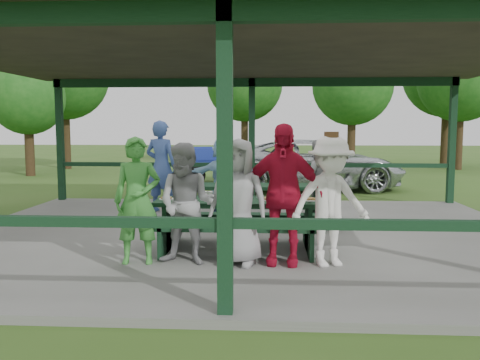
# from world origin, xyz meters

# --- Properties ---
(ground) EXTENTS (90.00, 90.00, 0.00)m
(ground) POSITION_xyz_m (0.00, 0.00, 0.00)
(ground) COLOR #33581B
(ground) RESTS_ON ground
(concrete_slab) EXTENTS (10.00, 8.00, 0.10)m
(concrete_slab) POSITION_xyz_m (0.00, 0.00, 0.05)
(concrete_slab) COLOR slate
(concrete_slab) RESTS_ON ground
(pavilion_structure) EXTENTS (10.60, 8.60, 3.24)m
(pavilion_structure) POSITION_xyz_m (0.00, 0.00, 3.17)
(pavilion_structure) COLOR black
(pavilion_structure) RESTS_ON concrete_slab
(picnic_table_near) EXTENTS (2.45, 1.39, 0.75)m
(picnic_table_near) POSITION_xyz_m (-0.03, -1.20, 0.57)
(picnic_table_near) COLOR black
(picnic_table_near) RESTS_ON concrete_slab
(picnic_table_far) EXTENTS (2.80, 1.39, 0.75)m
(picnic_table_far) POSITION_xyz_m (0.10, 0.80, 0.58)
(picnic_table_far) COLOR black
(picnic_table_far) RESTS_ON concrete_slab
(table_setting) EXTENTS (2.36, 0.45, 0.10)m
(table_setting) POSITION_xyz_m (0.00, -1.16, 0.89)
(table_setting) COLOR white
(table_setting) RESTS_ON picnic_table_near
(contestant_green) EXTENTS (0.67, 0.48, 1.71)m
(contestant_green) POSITION_xyz_m (-1.33, -2.02, 0.95)
(contestant_green) COLOR #3D9037
(contestant_green) RESTS_ON concrete_slab
(contestant_grey_left) EXTENTS (0.90, 0.76, 1.63)m
(contestant_grey_left) POSITION_xyz_m (-0.67, -2.02, 0.91)
(contestant_grey_left) COLOR gray
(contestant_grey_left) RESTS_ON concrete_slab
(contestant_grey_mid) EXTENTS (0.92, 0.71, 1.68)m
(contestant_grey_mid) POSITION_xyz_m (0.02, -2.01, 0.94)
(contestant_grey_mid) COLOR gray
(contestant_grey_mid) RESTS_ON concrete_slab
(contestant_red) EXTENTS (1.15, 0.58, 1.88)m
(contestant_red) POSITION_xyz_m (0.60, -1.95, 1.04)
(contestant_red) COLOR #B9122E
(contestant_red) RESTS_ON concrete_slab
(contestant_white_fedora) EXTENTS (1.25, 0.94, 1.77)m
(contestant_white_fedora) POSITION_xyz_m (1.23, -2.00, 0.96)
(contestant_white_fedora) COLOR white
(contestant_white_fedora) RESTS_ON concrete_slab
(spectator_lblue) EXTENTS (1.52, 0.49, 1.64)m
(spectator_lblue) POSITION_xyz_m (-0.50, 1.60, 0.92)
(spectator_lblue) COLOR #90BDDE
(spectator_lblue) RESTS_ON concrete_slab
(spectator_blue) EXTENTS (0.82, 0.66, 1.97)m
(spectator_blue) POSITION_xyz_m (-1.89, 2.11, 1.08)
(spectator_blue) COLOR #3A5497
(spectator_blue) RESTS_ON concrete_slab
(spectator_grey) EXTENTS (0.85, 0.71, 1.57)m
(spectator_grey) POSITION_xyz_m (1.39, 1.64, 0.88)
(spectator_grey) COLOR gray
(spectator_grey) RESTS_ON concrete_slab
(pickup_truck) EXTENTS (5.77, 3.10, 1.54)m
(pickup_truck) POSITION_xyz_m (1.77, 7.05, 0.77)
(pickup_truck) COLOR silver
(pickup_truck) RESTS_ON ground
(farm_trailer) EXTENTS (3.82, 2.19, 1.32)m
(farm_trailer) POSITION_xyz_m (-1.33, 8.66, 0.66)
(farm_trailer) COLOR navy
(farm_trailer) RESTS_ON ground
(tree_far_left) EXTENTS (3.99, 3.99, 6.24)m
(tree_far_left) POSITION_xyz_m (-8.89, 14.24, 4.22)
(tree_far_left) COLOR black
(tree_far_left) RESTS_ON ground
(tree_left) EXTENTS (3.89, 3.89, 6.08)m
(tree_left) POSITION_xyz_m (-0.85, 17.75, 4.12)
(tree_left) COLOR black
(tree_left) RESTS_ON ground
(tree_mid) EXTENTS (3.53, 3.53, 5.52)m
(tree_mid) POSITION_xyz_m (4.07, 14.18, 3.73)
(tree_mid) COLOR black
(tree_mid) RESTS_ON ground
(tree_right) EXTENTS (3.82, 3.82, 5.96)m
(tree_right) POSITION_xyz_m (8.97, 14.82, 4.04)
(tree_right) COLOR black
(tree_right) RESTS_ON ground
(tree_edge_left) EXTENTS (2.88, 2.88, 4.50)m
(tree_edge_left) POSITION_xyz_m (-9.00, 10.83, 3.04)
(tree_edge_left) COLOR black
(tree_edge_left) RESTS_ON ground
(tree_far_right) EXTENTS (4.26, 4.26, 6.65)m
(tree_far_right) POSITION_xyz_m (9.07, 16.98, 4.51)
(tree_far_right) COLOR black
(tree_far_right) RESTS_ON ground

